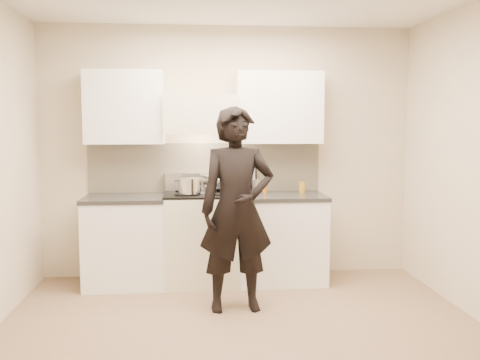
% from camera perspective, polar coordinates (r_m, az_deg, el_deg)
% --- Properties ---
extents(ground_plane, '(4.00, 4.00, 0.00)m').
position_cam_1_polar(ground_plane, '(4.40, 0.37, -16.10)').
color(ground_plane, '#826952').
extents(room_shell, '(4.04, 3.54, 2.70)m').
position_cam_1_polar(room_shell, '(4.44, -0.83, 5.26)').
color(room_shell, beige).
rests_on(room_shell, ground).
extents(stove, '(0.76, 0.65, 0.96)m').
position_cam_1_polar(stove, '(5.61, -4.12, -6.17)').
color(stove, silver).
rests_on(stove, ground).
extents(counter_right, '(0.92, 0.67, 0.92)m').
position_cam_1_polar(counter_right, '(5.68, 4.32, -6.14)').
color(counter_right, white).
rests_on(counter_right, ground).
extents(counter_left, '(0.82, 0.67, 0.92)m').
position_cam_1_polar(counter_left, '(5.65, -12.10, -6.34)').
color(counter_left, white).
rests_on(counter_left, ground).
extents(wok, '(0.42, 0.52, 0.34)m').
position_cam_1_polar(wok, '(5.63, -2.15, 0.05)').
color(wok, silver).
rests_on(wok, stove).
extents(stock_pot, '(0.32, 0.29, 0.15)m').
position_cam_1_polar(stock_pot, '(5.40, -5.37, -0.62)').
color(stock_pot, silver).
rests_on(stock_pot, stove).
extents(utensil_crock, '(0.10, 0.10, 0.28)m').
position_cam_1_polar(utensil_crock, '(5.74, 1.66, -0.51)').
color(utensil_crock, '#A2A2A2').
rests_on(utensil_crock, counter_right).
extents(spice_jar, '(0.04, 0.04, 0.10)m').
position_cam_1_polar(spice_jar, '(5.71, 2.66, -0.90)').
color(spice_jar, '#C66910').
rests_on(spice_jar, counter_right).
extents(oil_glass, '(0.07, 0.07, 0.12)m').
position_cam_1_polar(oil_glass, '(5.76, 6.65, -0.76)').
color(oil_glass, '#A67C1F').
rests_on(oil_glass, counter_right).
extents(person, '(0.69, 0.48, 1.81)m').
position_cam_1_polar(person, '(4.72, -0.34, -3.16)').
color(person, black).
rests_on(person, ground).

